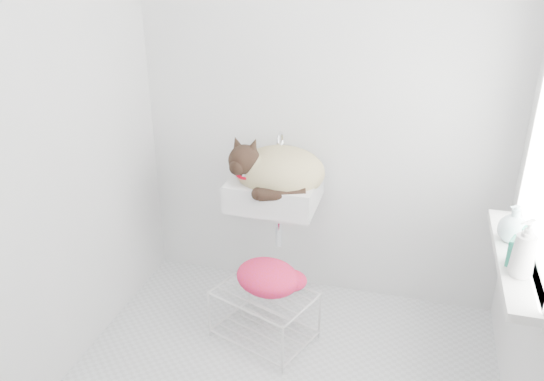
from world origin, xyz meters
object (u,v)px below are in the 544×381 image
(wire_rack, at_px, (264,315))
(bottle_c, at_px, (511,240))
(bottle_b, at_px, (516,265))
(cat, at_px, (276,172))
(bottle_a, at_px, (519,275))
(sink, at_px, (275,178))

(wire_rack, xyz_separation_m, bottle_c, (1.18, -0.06, 0.70))
(wire_rack, xyz_separation_m, bottle_b, (1.18, -0.27, 0.70))
(cat, distance_m, bottle_a, 1.38)
(cat, bearing_deg, sink, 111.19)
(bottle_c, bearing_deg, bottle_a, -90.00)
(cat, distance_m, wire_rack, 0.81)
(wire_rack, height_order, bottle_c, bottle_c)
(sink, height_order, cat, cat)
(sink, xyz_separation_m, bottle_a, (1.21, -0.70, 0.00))
(sink, height_order, wire_rack, sink)
(cat, bearing_deg, bottle_a, -36.22)
(sink, distance_m, bottle_c, 1.28)
(cat, relative_size, wire_rack, 1.07)
(sink, height_order, bottle_b, sink)
(cat, xyz_separation_m, bottle_a, (1.20, -0.68, -0.04))
(bottle_a, bearing_deg, sink, 150.01)
(sink, relative_size, bottle_a, 2.34)
(wire_rack, distance_m, bottle_c, 1.37)
(bottle_b, height_order, bottle_c, bottle_b)
(cat, xyz_separation_m, bottle_c, (1.20, -0.39, -0.04))
(wire_rack, relative_size, bottle_b, 2.89)
(sink, distance_m, bottle_b, 1.37)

